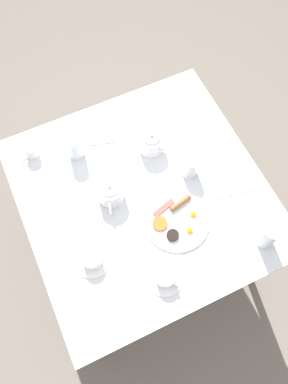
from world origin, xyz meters
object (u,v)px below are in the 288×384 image
at_px(breakfast_plate, 177,220).
at_px(water_glass_short, 269,236).
at_px(teapot_near, 151,142).
at_px(fork_by_plate, 177,101).
at_px(teacup_with_saucer_right, 92,259).
at_px(knife_by_plate, 234,193).
at_px(water_glass_tall, 191,166).
at_px(spoon_for_tea, 53,224).
at_px(teapot_far, 110,192).
at_px(wine_glass_spare, 75,147).
at_px(napkin_folded, 100,129).
at_px(creamer_jug, 31,150).
at_px(teacup_with_saucer_left, 165,277).

bearing_deg(breakfast_plate, water_glass_short, 141.17).
relative_size(teapot_near, fork_by_plate, 1.18).
relative_size(teacup_with_saucer_right, knife_by_plate, 0.69).
bearing_deg(teacup_with_saucer_right, water_glass_tall, -160.62).
bearing_deg(teacup_with_saucer_right, spoon_for_tea, -66.80).
distance_m(teapot_far, teacup_with_saucer_right, 0.29).
distance_m(teapot_far, wine_glass_spare, 0.27).
bearing_deg(teapot_near, breakfast_plate, -28.08).
height_order(teapot_near, teapot_far, same).
relative_size(water_glass_tall, knife_by_plate, 0.54).
bearing_deg(knife_by_plate, napkin_folded, -53.68).
bearing_deg(teacup_with_saucer_right, napkin_folded, -115.16).
bearing_deg(creamer_jug, teacup_with_saucer_left, 111.45).
xyz_separation_m(teacup_with_saucer_left, fork_by_plate, (-0.43, -0.74, -0.02)).
bearing_deg(fork_by_plate, spoon_for_tea, 24.54).
xyz_separation_m(napkin_folded, fork_by_plate, (-0.40, 0.01, -0.00)).
bearing_deg(fork_by_plate, teacup_with_saucer_left, 60.04).
xyz_separation_m(breakfast_plate, spoon_for_tea, (0.47, -0.20, -0.01)).
relative_size(teapot_far, teacup_with_saucer_left, 1.31).
xyz_separation_m(teacup_with_saucer_right, creamer_jug, (0.06, -0.57, 0.01)).
bearing_deg(spoon_for_tea, teapot_far, -177.02).
bearing_deg(teapot_near, teacup_with_saucer_left, -39.57).
xyz_separation_m(breakfast_plate, teacup_with_saucer_left, (0.15, 0.20, 0.02)).
bearing_deg(teapot_far, fork_by_plate, -32.96).
xyz_separation_m(teapot_far, wine_glass_spare, (0.06, -0.26, 0.01)).
bearing_deg(wine_glass_spare, teacup_with_saucer_left, 99.72).
distance_m(napkin_folded, knife_by_plate, 0.68).
bearing_deg(water_glass_tall, fork_by_plate, -108.62).
xyz_separation_m(water_glass_short, wine_glass_spare, (0.55, -0.70, -0.01)).
height_order(teapot_far, spoon_for_tea, teapot_far).
xyz_separation_m(knife_by_plate, spoon_for_tea, (0.76, -0.20, 0.00)).
height_order(water_glass_short, knife_by_plate, water_glass_short).
height_order(fork_by_plate, spoon_for_tea, same).
distance_m(breakfast_plate, knife_by_plate, 0.28).
bearing_deg(napkin_folded, water_glass_short, 117.26).
distance_m(water_glass_short, knife_by_plate, 0.24).
distance_m(teapot_near, water_glass_short, 0.64).
height_order(napkin_folded, spoon_for_tea, napkin_folded).
relative_size(wine_glass_spare, knife_by_plate, 0.59).
xyz_separation_m(teacup_with_saucer_right, spoon_for_tea, (0.09, -0.21, -0.03)).
bearing_deg(wine_glass_spare, napkin_folded, -152.27).
height_order(wine_glass_spare, creamer_jug, wine_glass_spare).
distance_m(teapot_far, creamer_jug, 0.42).
relative_size(teacup_with_saucer_right, napkin_folded, 0.77).
height_order(teapot_far, teacup_with_saucer_right, teapot_far).
bearing_deg(water_glass_short, teacup_with_saucer_left, -4.18).
bearing_deg(teapot_near, fork_by_plate, 109.24).
distance_m(teapot_near, spoon_for_tea, 0.55).
bearing_deg(teapot_near, napkin_folded, -156.91).
distance_m(teapot_near, creamer_jug, 0.54).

